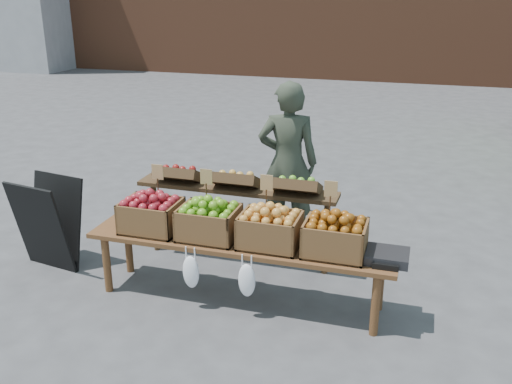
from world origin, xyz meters
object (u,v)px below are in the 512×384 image
(crate_russet_pears, at_px, (209,223))
(chalkboard_sign, at_px, (48,223))
(vendor, at_px, (288,163))
(display_bench, at_px, (239,271))
(crate_red_apples, at_px, (270,230))
(back_table, at_px, (237,213))
(crate_golden_apples, at_px, (151,216))
(crate_green_apples, at_px, (335,238))
(weighing_scale, at_px, (387,256))

(crate_russet_pears, bearing_deg, chalkboard_sign, 177.47)
(vendor, bearing_deg, display_bench, 76.18)
(display_bench, height_order, crate_russet_pears, crate_russet_pears)
(vendor, height_order, crate_red_apples, vendor)
(back_table, xyz_separation_m, crate_golden_apples, (-0.56, -0.72, 0.19))
(back_table, relative_size, crate_russet_pears, 4.20)
(back_table, xyz_separation_m, crate_russet_pears, (-0.01, -0.72, 0.19))
(vendor, relative_size, crate_russet_pears, 3.49)
(crate_red_apples, bearing_deg, chalkboard_sign, 178.08)
(display_bench, relative_size, crate_russet_pears, 5.40)
(vendor, distance_m, display_bench, 1.52)
(crate_green_apples, bearing_deg, crate_red_apples, 180.00)
(display_bench, distance_m, crate_golden_apples, 0.93)
(weighing_scale, bearing_deg, crate_red_apples, 180.00)
(weighing_scale, bearing_deg, back_table, 154.61)
(crate_golden_apples, distance_m, weighing_scale, 2.08)
(chalkboard_sign, xyz_separation_m, crate_russet_pears, (1.71, -0.08, 0.25))
(crate_russet_pears, bearing_deg, crate_red_apples, 0.00)
(back_table, xyz_separation_m, crate_green_apples, (1.09, -0.72, 0.19))
(chalkboard_sign, distance_m, weighing_scale, 3.24)
(crate_russet_pears, distance_m, crate_green_apples, 1.10)
(chalkboard_sign, distance_m, display_bench, 2.00)
(crate_golden_apples, bearing_deg, vendor, 57.13)
(display_bench, height_order, crate_golden_apples, crate_golden_apples)
(vendor, bearing_deg, chalkboard_sign, 22.03)
(crate_russet_pears, height_order, weighing_scale, crate_russet_pears)
(weighing_scale, bearing_deg, crate_green_apples, 180.00)
(crate_russet_pears, distance_m, crate_red_apples, 0.55)
(chalkboard_sign, distance_m, crate_red_apples, 2.28)
(vendor, bearing_deg, weighing_scale, 119.34)
(crate_red_apples, height_order, crate_green_apples, same)
(vendor, distance_m, weighing_scale, 1.84)
(back_table, relative_size, crate_red_apples, 4.20)
(chalkboard_sign, bearing_deg, vendor, 42.13)
(crate_red_apples, bearing_deg, display_bench, 180.00)
(display_bench, xyz_separation_m, weighing_scale, (1.25, 0.00, 0.33))
(crate_russet_pears, xyz_separation_m, weighing_scale, (1.52, 0.00, -0.10))
(display_bench, bearing_deg, crate_green_apples, 0.00)
(back_table, relative_size, display_bench, 0.78)
(crate_golden_apples, bearing_deg, display_bench, 0.00)
(display_bench, relative_size, crate_green_apples, 5.40)
(chalkboard_sign, bearing_deg, display_bench, 7.33)
(back_table, distance_m, weighing_scale, 1.68)
(chalkboard_sign, height_order, back_table, back_table)
(back_table, bearing_deg, crate_russet_pears, -90.64)
(crate_golden_apples, bearing_deg, chalkboard_sign, 176.28)
(crate_green_apples, distance_m, weighing_scale, 0.44)
(chalkboard_sign, distance_m, crate_russet_pears, 1.73)
(crate_golden_apples, xyz_separation_m, weighing_scale, (2.08, 0.00, -0.10))
(back_table, height_order, crate_russet_pears, back_table)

